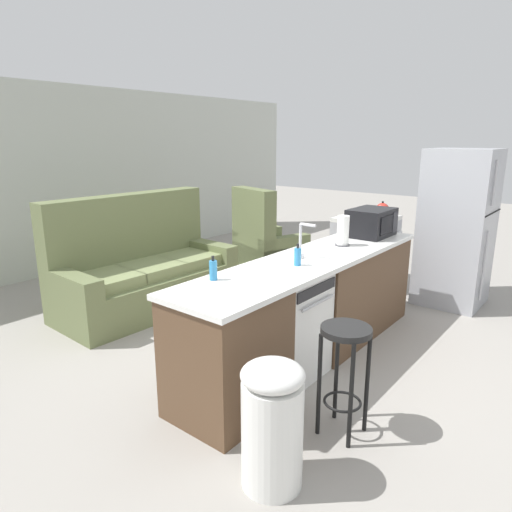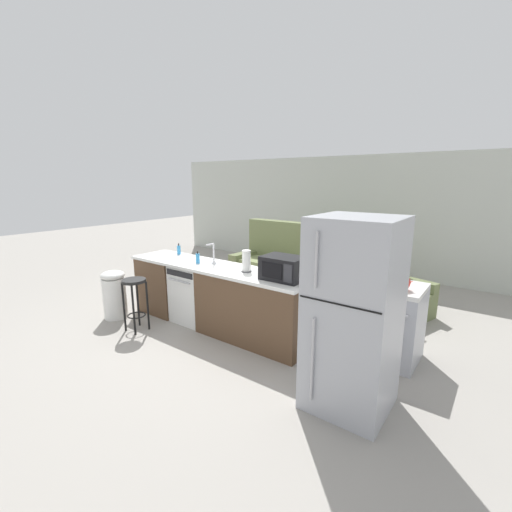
{
  "view_description": "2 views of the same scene",
  "coord_description": "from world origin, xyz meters",
  "px_view_note": "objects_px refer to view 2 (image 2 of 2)",
  "views": [
    {
      "loc": [
        -3.04,
        -1.96,
        1.88
      ],
      "look_at": [
        0.11,
        0.57,
        0.83
      ],
      "focal_mm": 32.0,
      "sensor_mm": 36.0,
      "label": 1
    },
    {
      "loc": [
        3.35,
        -3.35,
        2.06
      ],
      "look_at": [
        0.55,
        0.43,
        1.01
      ],
      "focal_mm": 24.0,
      "sensor_mm": 36.0,
      "label": 2
    }
  ],
  "objects_px": {
    "stove_range": "(386,321)",
    "bar_stool": "(135,294)",
    "dishwasher": "(196,293)",
    "paper_towel_roll": "(246,261)",
    "couch": "(286,268)",
    "armchair": "(392,293)",
    "trash_bin": "(114,294)",
    "dish_soap_bottle": "(179,250)",
    "refrigerator": "(353,315)",
    "soap_bottle": "(198,258)",
    "microwave": "(284,268)",
    "kettle": "(402,282)"
  },
  "relations": [
    {
      "from": "kettle",
      "to": "bar_stool",
      "type": "height_order",
      "value": "kettle"
    },
    {
      "from": "bar_stool",
      "to": "couch",
      "type": "height_order",
      "value": "couch"
    },
    {
      "from": "stove_range",
      "to": "trash_bin",
      "type": "height_order",
      "value": "stove_range"
    },
    {
      "from": "paper_towel_roll",
      "to": "refrigerator",
      "type": "bearing_deg",
      "value": -18.89
    },
    {
      "from": "stove_range",
      "to": "armchair",
      "type": "relative_size",
      "value": 0.75
    },
    {
      "from": "kettle",
      "to": "bar_stool",
      "type": "bearing_deg",
      "value": -159.63
    },
    {
      "from": "microwave",
      "to": "soap_bottle",
      "type": "xyz_separation_m",
      "value": [
        -1.41,
        -0.04,
        -0.07
      ]
    },
    {
      "from": "kettle",
      "to": "trash_bin",
      "type": "relative_size",
      "value": 0.28
    },
    {
      "from": "paper_towel_roll",
      "to": "couch",
      "type": "bearing_deg",
      "value": 108.27
    },
    {
      "from": "paper_towel_roll",
      "to": "bar_stool",
      "type": "height_order",
      "value": "paper_towel_roll"
    },
    {
      "from": "dishwasher",
      "to": "stove_range",
      "type": "bearing_deg",
      "value": 11.91
    },
    {
      "from": "refrigerator",
      "to": "trash_bin",
      "type": "bearing_deg",
      "value": -178.04
    },
    {
      "from": "bar_stool",
      "to": "stove_range",
      "type": "bearing_deg",
      "value": 23.46
    },
    {
      "from": "soap_bottle",
      "to": "kettle",
      "type": "height_order",
      "value": "kettle"
    },
    {
      "from": "paper_towel_roll",
      "to": "kettle",
      "type": "distance_m",
      "value": 1.86
    },
    {
      "from": "paper_towel_roll",
      "to": "soap_bottle",
      "type": "distance_m",
      "value": 0.84
    },
    {
      "from": "refrigerator",
      "to": "bar_stool",
      "type": "height_order",
      "value": "refrigerator"
    },
    {
      "from": "soap_bottle",
      "to": "armchair",
      "type": "relative_size",
      "value": 0.15
    },
    {
      "from": "soap_bottle",
      "to": "couch",
      "type": "bearing_deg",
      "value": 86.49
    },
    {
      "from": "stove_range",
      "to": "bar_stool",
      "type": "height_order",
      "value": "stove_range"
    },
    {
      "from": "stove_range",
      "to": "refrigerator",
      "type": "relative_size",
      "value": 0.51
    },
    {
      "from": "bar_stool",
      "to": "microwave",
      "type": "bearing_deg",
      "value": 21.32
    },
    {
      "from": "couch",
      "to": "trash_bin",
      "type": "bearing_deg",
      "value": -114.82
    },
    {
      "from": "soap_bottle",
      "to": "dish_soap_bottle",
      "type": "distance_m",
      "value": 0.74
    },
    {
      "from": "paper_towel_roll",
      "to": "trash_bin",
      "type": "bearing_deg",
      "value": -161.07
    },
    {
      "from": "trash_bin",
      "to": "armchair",
      "type": "relative_size",
      "value": 0.62
    },
    {
      "from": "soap_bottle",
      "to": "trash_bin",
      "type": "relative_size",
      "value": 0.24
    },
    {
      "from": "dishwasher",
      "to": "bar_stool",
      "type": "distance_m",
      "value": 0.86
    },
    {
      "from": "stove_range",
      "to": "bar_stool",
      "type": "bearing_deg",
      "value": -156.54
    },
    {
      "from": "dish_soap_bottle",
      "to": "microwave",
      "type": "bearing_deg",
      "value": -5.79
    },
    {
      "from": "stove_range",
      "to": "couch",
      "type": "bearing_deg",
      "value": 145.8
    },
    {
      "from": "refrigerator",
      "to": "couch",
      "type": "relative_size",
      "value": 0.87
    },
    {
      "from": "refrigerator",
      "to": "armchair",
      "type": "xyz_separation_m",
      "value": [
        -0.3,
        2.52,
        -0.53
      ]
    },
    {
      "from": "refrigerator",
      "to": "bar_stool",
      "type": "distance_m",
      "value": 3.03
    },
    {
      "from": "couch",
      "to": "kettle",
      "type": "bearing_deg",
      "value": -34.37
    },
    {
      "from": "bar_stool",
      "to": "armchair",
      "type": "height_order",
      "value": "armchair"
    },
    {
      "from": "microwave",
      "to": "dish_soap_bottle",
      "type": "distance_m",
      "value": 2.11
    },
    {
      "from": "stove_range",
      "to": "couch",
      "type": "relative_size",
      "value": 0.44
    },
    {
      "from": "dishwasher",
      "to": "couch",
      "type": "bearing_deg",
      "value": 83.38
    },
    {
      "from": "dish_soap_bottle",
      "to": "couch",
      "type": "relative_size",
      "value": 0.09
    },
    {
      "from": "stove_range",
      "to": "soap_bottle",
      "type": "relative_size",
      "value": 5.11
    },
    {
      "from": "microwave",
      "to": "dishwasher",
      "type": "bearing_deg",
      "value": 179.95
    },
    {
      "from": "refrigerator",
      "to": "kettle",
      "type": "xyz_separation_m",
      "value": [
        0.17,
        0.97,
        0.1
      ]
    },
    {
      "from": "microwave",
      "to": "dish_soap_bottle",
      "type": "bearing_deg",
      "value": 174.21
    },
    {
      "from": "dishwasher",
      "to": "microwave",
      "type": "bearing_deg",
      "value": -0.05
    },
    {
      "from": "dishwasher",
      "to": "kettle",
      "type": "bearing_deg",
      "value": 8.68
    },
    {
      "from": "stove_range",
      "to": "kettle",
      "type": "bearing_deg",
      "value": -36.68
    },
    {
      "from": "dish_soap_bottle",
      "to": "bar_stool",
      "type": "bearing_deg",
      "value": -79.66
    },
    {
      "from": "microwave",
      "to": "kettle",
      "type": "bearing_deg",
      "value": 18.86
    },
    {
      "from": "bar_stool",
      "to": "trash_bin",
      "type": "bearing_deg",
      "value": 173.16
    }
  ]
}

